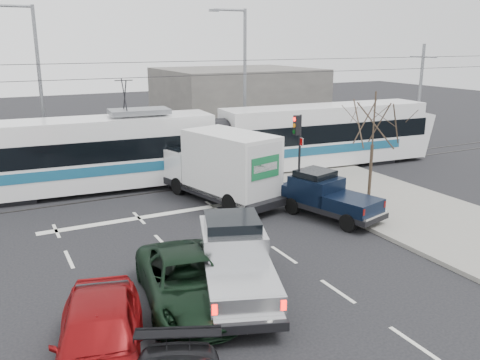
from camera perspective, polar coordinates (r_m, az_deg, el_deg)
name	(u,v)px	position (r m, az deg, el deg)	size (l,w,h in m)	color
ground	(240,264)	(17.08, 0.03, -9.44)	(120.00, 120.00, 0.00)	black
sidewalk_right	(435,220)	(22.34, 21.09, -4.22)	(6.00, 60.00, 0.15)	gray
rails	(149,189)	(25.83, -10.15, -0.97)	(60.00, 1.60, 0.03)	#33302D
building_right	(237,99)	(42.59, -0.36, 9.06)	(12.00, 10.00, 5.00)	slate
bare_tree	(374,124)	(22.19, 14.79, 6.11)	(2.40, 2.40, 5.00)	#47382B
traffic_signal	(298,136)	(24.80, 6.52, 4.98)	(0.44, 0.44, 3.60)	black
street_lamp_near	(242,76)	(31.37, 0.24, 11.60)	(2.38, 0.25, 9.00)	slate
street_lamp_far	(36,80)	(30.00, -21.91, 10.35)	(2.38, 0.25, 9.00)	slate
catenary	(145,112)	(25.04, -10.57, 7.56)	(60.00, 0.20, 7.00)	black
tram	(216,143)	(27.22, -2.73, 4.16)	(26.22, 4.49, 5.33)	white
silver_pickup	(235,258)	(15.11, -0.57, -8.70)	(3.65, 5.87, 2.02)	black
box_truck	(223,167)	(23.17, -1.96, 1.47)	(3.78, 6.87, 3.26)	black
navy_pickup	(326,195)	(21.52, 9.59, -1.69)	(2.80, 4.76, 1.89)	black
green_car	(187,281)	(14.46, -6.00, -11.25)	(2.33, 5.06, 1.41)	black
red_car	(100,338)	(12.15, -15.49, -16.69)	(1.94, 4.83, 1.65)	maroon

